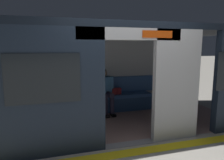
{
  "coord_description": "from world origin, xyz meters",
  "views": [
    {
      "loc": [
        1.34,
        3.38,
        1.75
      ],
      "look_at": [
        -0.02,
        -1.13,
        1.01
      ],
      "focal_mm": 33.96,
      "sensor_mm": 36.0,
      "label": 1
    }
  ],
  "objects_px": {
    "book": "(91,95)",
    "handbag": "(116,91)",
    "person_seated": "(104,88)",
    "grab_pole_door": "(102,86)",
    "bench_seat": "(102,99)",
    "train_car": "(109,62)"
  },
  "relations": [
    {
      "from": "person_seated",
      "to": "grab_pole_door",
      "type": "distance_m",
      "value": 1.64
    },
    {
      "from": "book",
      "to": "handbag",
      "type": "bearing_deg",
      "value": -175.4
    },
    {
      "from": "person_seated",
      "to": "grab_pole_door",
      "type": "height_order",
      "value": "grab_pole_door"
    },
    {
      "from": "bench_seat",
      "to": "book",
      "type": "distance_m",
      "value": 0.32
    },
    {
      "from": "book",
      "to": "grab_pole_door",
      "type": "bearing_deg",
      "value": 93.35
    },
    {
      "from": "train_car",
      "to": "person_seated",
      "type": "xyz_separation_m",
      "value": [
        -0.11,
        -0.86,
        -0.75
      ]
    },
    {
      "from": "book",
      "to": "train_car",
      "type": "bearing_deg",
      "value": 110.4
    },
    {
      "from": "bench_seat",
      "to": "grab_pole_door",
      "type": "height_order",
      "value": "grab_pole_door"
    },
    {
      "from": "train_car",
      "to": "book",
      "type": "height_order",
      "value": "train_car"
    },
    {
      "from": "person_seated",
      "to": "book",
      "type": "distance_m",
      "value": 0.42
    },
    {
      "from": "bench_seat",
      "to": "person_seated",
      "type": "height_order",
      "value": "person_seated"
    },
    {
      "from": "train_car",
      "to": "handbag",
      "type": "xyz_separation_m",
      "value": [
        -0.47,
        -0.95,
        -0.88
      ]
    },
    {
      "from": "handbag",
      "to": "person_seated",
      "type": "bearing_deg",
      "value": 13.92
    },
    {
      "from": "person_seated",
      "to": "handbag",
      "type": "bearing_deg",
      "value": -166.08
    },
    {
      "from": "grab_pole_door",
      "to": "train_car",
      "type": "bearing_deg",
      "value": -116.68
    },
    {
      "from": "bench_seat",
      "to": "book",
      "type": "xyz_separation_m",
      "value": [
        0.29,
        -0.07,
        0.12
      ]
    },
    {
      "from": "grab_pole_door",
      "to": "book",
      "type": "bearing_deg",
      "value": -93.98
    },
    {
      "from": "person_seated",
      "to": "grab_pole_door",
      "type": "bearing_deg",
      "value": 73.48
    },
    {
      "from": "bench_seat",
      "to": "handbag",
      "type": "distance_m",
      "value": 0.45
    },
    {
      "from": "train_car",
      "to": "person_seated",
      "type": "relative_size",
      "value": 5.38
    },
    {
      "from": "person_seated",
      "to": "grab_pole_door",
      "type": "xyz_separation_m",
      "value": [
        0.46,
        1.54,
        0.34
      ]
    },
    {
      "from": "person_seated",
      "to": "grab_pole_door",
      "type": "relative_size",
      "value": 0.58
    }
  ]
}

